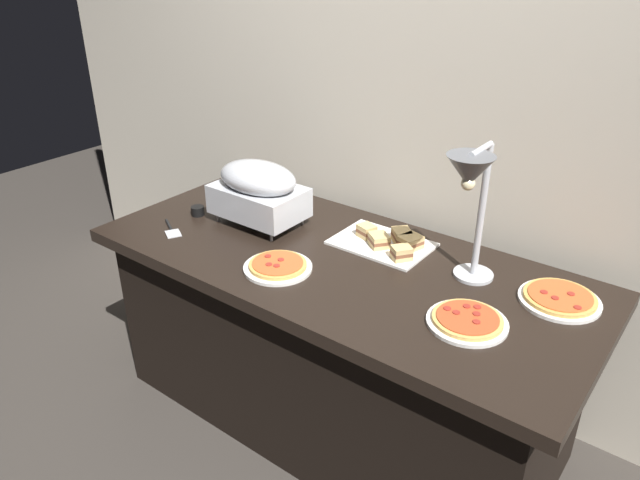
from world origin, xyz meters
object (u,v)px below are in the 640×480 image
at_px(sandwich_platter, 388,242).
at_px(pizza_plate_raised_stand, 278,266).
at_px(chafing_dish, 258,190).
at_px(pizza_plate_front, 467,321).
at_px(sauce_cup_near, 267,192).
at_px(sauce_cup_far, 198,210).
at_px(heat_lamp, 471,185).
at_px(pizza_plate_center, 560,299).
at_px(serving_spatula, 171,229).

bearing_deg(sandwich_platter, pizza_plate_raised_stand, -119.81).
bearing_deg(chafing_dish, sandwich_platter, 14.28).
bearing_deg(pizza_plate_front, chafing_dish, 171.17).
bearing_deg(sauce_cup_near, pizza_plate_front, -18.30).
xyz_separation_m(chafing_dish, sauce_cup_far, (-0.26, -0.10, -0.13)).
relative_size(heat_lamp, pizza_plate_center, 1.88).
xyz_separation_m(pizza_plate_front, sauce_cup_near, (-1.17, 0.39, 0.01)).
bearing_deg(pizza_plate_center, sauce_cup_far, -170.30).
height_order(pizza_plate_raised_stand, sauce_cup_far, sauce_cup_far).
bearing_deg(serving_spatula, pizza_plate_raised_stand, 2.11).
bearing_deg(serving_spatula, pizza_plate_front, 5.32).
distance_m(pizza_plate_front, sauce_cup_near, 1.24).
distance_m(heat_lamp, sandwich_platter, 0.52).
distance_m(heat_lamp, sauce_cup_near, 1.15).
bearing_deg(sauce_cup_far, pizza_plate_front, -2.31).
bearing_deg(pizza_plate_raised_stand, pizza_plate_center, 24.33).
distance_m(pizza_plate_raised_stand, sandwich_platter, 0.45).
height_order(pizza_plate_center, sandwich_platter, sandwich_platter).
bearing_deg(pizza_plate_front, sandwich_platter, 147.79).
height_order(sandwich_platter, sauce_cup_far, sandwich_platter).
xyz_separation_m(chafing_dish, pizza_plate_front, (1.01, -0.16, -0.14)).
xyz_separation_m(chafing_dish, pizza_plate_raised_stand, (0.32, -0.25, -0.14)).
height_order(sauce_cup_near, sauce_cup_far, sauce_cup_far).
height_order(pizza_plate_center, sauce_cup_near, sauce_cup_near).
xyz_separation_m(pizza_plate_front, pizza_plate_raised_stand, (-0.69, -0.10, -0.00)).
relative_size(pizza_plate_front, pizza_plate_raised_stand, 1.01).
distance_m(sandwich_platter, sauce_cup_far, 0.84).
relative_size(chafing_dish, sauce_cup_far, 6.67).
xyz_separation_m(pizza_plate_center, sauce_cup_far, (-1.46, -0.25, 0.01)).
xyz_separation_m(chafing_dish, heat_lamp, (0.90, 0.01, 0.23)).
bearing_deg(serving_spatula, sauce_cup_far, 97.83).
xyz_separation_m(pizza_plate_front, sauce_cup_far, (-1.27, 0.05, 0.01)).
bearing_deg(chafing_dish, pizza_plate_raised_stand, -38.48).
bearing_deg(pizza_plate_front, heat_lamp, 122.93).
relative_size(pizza_plate_raised_stand, sandwich_platter, 0.68).
xyz_separation_m(heat_lamp, pizza_plate_raised_stand, (-0.58, -0.27, -0.37)).
distance_m(sauce_cup_near, sauce_cup_far, 0.35).
height_order(sauce_cup_far, serving_spatula, sauce_cup_far).
bearing_deg(heat_lamp, pizza_plate_raised_stand, -155.36).
height_order(pizza_plate_center, serving_spatula, pizza_plate_center).
distance_m(pizza_plate_front, pizza_plate_center, 0.35).
height_order(pizza_plate_center, pizza_plate_raised_stand, same).
bearing_deg(heat_lamp, serving_spatula, -165.87).
bearing_deg(sauce_cup_near, sauce_cup_far, -105.68).
bearing_deg(pizza_plate_center, heat_lamp, -156.27).
distance_m(pizza_plate_raised_stand, sauce_cup_near, 0.69).
xyz_separation_m(heat_lamp, sauce_cup_near, (-1.06, 0.22, -0.36)).
distance_m(pizza_plate_front, serving_spatula, 1.25).
distance_m(heat_lamp, sauce_cup_far, 1.22).
relative_size(pizza_plate_center, sauce_cup_near, 4.11).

